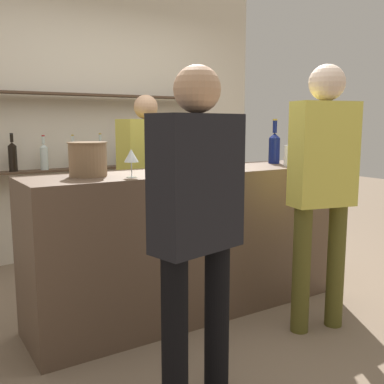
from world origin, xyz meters
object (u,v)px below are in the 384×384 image
customer_left (197,215)px  ice_bucket (88,159)px  counter_bottle_1 (274,147)px  cork_jar (291,156)px  counter_bottle_0 (196,152)px  server_behind_counter (147,172)px  counter_bottle_2 (224,151)px  customer_right (323,176)px  wine_glass (131,156)px

customer_left → ice_bucket: bearing=-2.8°
counter_bottle_1 → cork_jar: counter_bottle_1 is taller
counter_bottle_0 → counter_bottle_1: 0.83m
counter_bottle_0 → server_behind_counter: 0.98m
counter_bottle_0 → counter_bottle_2: size_ratio=0.96×
counter_bottle_0 → customer_right: size_ratio=0.20×
counter_bottle_0 → ice_bucket: 0.74m
cork_jar → wine_glass: bearing=-179.5°
wine_glass → ice_bucket: (-0.20, 0.20, -0.02)m
counter_bottle_0 → server_behind_counter: size_ratio=0.22×
counter_bottle_0 → counter_bottle_1: counter_bottle_1 is taller
cork_jar → server_behind_counter: bearing=122.1°
ice_bucket → cork_jar: 1.52m
counter_bottle_2 → server_behind_counter: size_ratio=0.22×
counter_bottle_1 → wine_glass: 1.39m
counter_bottle_1 → cork_jar: bearing=-102.4°
ice_bucket → customer_left: (0.15, -0.97, -0.19)m
ice_bucket → server_behind_counter: (0.84, 0.88, -0.21)m
counter_bottle_2 → ice_bucket: (-0.91, 0.15, -0.03)m
customer_left → customer_right: 1.14m
ice_bucket → server_behind_counter: bearing=46.4°
wine_glass → customer_right: bearing=-25.8°
customer_right → counter_bottle_2: bearing=45.5°
counter_bottle_0 → customer_left: customer_left is taller
server_behind_counter → cork_jar: bearing=21.2°
customer_left → counter_bottle_1: bearing=-65.8°
counter_bottle_1 → counter_bottle_2: same height
cork_jar → customer_right: size_ratio=0.09×
counter_bottle_0 → counter_bottle_1: bearing=8.7°
ice_bucket → customer_left: customer_left is taller
counter_bottle_1 → counter_bottle_2: (-0.65, -0.21, -0.00)m
ice_bucket → counter_bottle_1: bearing=2.0°
customer_left → server_behind_counter: bearing=-32.2°
counter_bottle_2 → server_behind_counter: server_behind_counter is taller
counter_bottle_0 → cork_jar: (0.77, -0.11, -0.05)m
counter_bottle_0 → counter_bottle_1: (0.83, 0.13, 0.01)m
server_behind_counter → wine_glass: bearing=-41.7°
counter_bottle_0 → customer_left: size_ratio=0.21×
customer_right → cork_jar: bearing=-11.7°
wine_glass → server_behind_counter: 1.27m
counter_bottle_0 → customer_right: 0.84m
wine_glass → customer_left: (-0.04, -0.77, -0.21)m
cork_jar → customer_left: bearing=-149.9°
server_behind_counter → customer_left: 1.97m
customer_left → customer_right: size_ratio=0.94×
cork_jar → server_behind_counter: size_ratio=0.10×
counter_bottle_1 → ice_bucket: (-1.56, -0.05, -0.03)m
wine_glass → server_behind_counter: bearing=59.2°
counter_bottle_2 → customer_right: bearing=-57.7°
ice_bucket → cork_jar: (1.51, -0.19, -0.03)m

